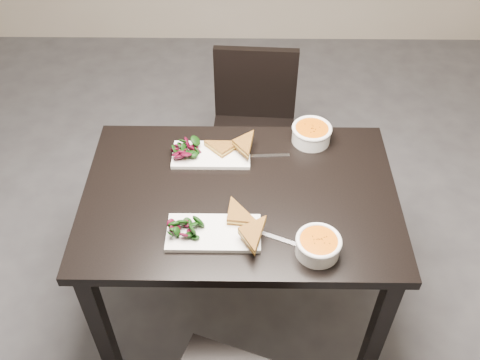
{
  "coord_description": "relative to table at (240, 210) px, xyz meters",
  "views": [
    {
      "loc": [
        0.5,
        -1.35,
        2.21
      ],
      "look_at": [
        0.48,
        0.05,
        0.82
      ],
      "focal_mm": 39.79,
      "sensor_mm": 36.0,
      "label": 1
    }
  ],
  "objects": [
    {
      "name": "soup_bowl_near",
      "position": [
        0.27,
        -0.28,
        0.14
      ],
      "size": [
        0.16,
        0.16,
        0.07
      ],
      "color": "white",
      "rests_on": "table"
    },
    {
      "name": "salad_far",
      "position": [
        -0.22,
        0.21,
        0.14
      ],
      "size": [
        0.1,
        0.09,
        0.04
      ],
      "primitive_type": null,
      "color": "black",
      "rests_on": "plate_far"
    },
    {
      "name": "salad_near",
      "position": [
        -0.19,
        -0.2,
        0.14
      ],
      "size": [
        0.1,
        0.09,
        0.05
      ],
      "primitive_type": null,
      "color": "black",
      "rests_on": "plate_near"
    },
    {
      "name": "table",
      "position": [
        0.0,
        0.0,
        0.0
      ],
      "size": [
        1.2,
        0.8,
        0.75
      ],
      "color": "black",
      "rests_on": "ground"
    },
    {
      "name": "ground",
      "position": [
        -0.48,
        -0.05,
        -0.65
      ],
      "size": [
        5.0,
        5.0,
        0.0
      ],
      "primitive_type": "plane",
      "color": "#47474C",
      "rests_on": "ground"
    },
    {
      "name": "chair_far",
      "position": [
        0.06,
        0.76,
        -0.17
      ],
      "size": [
        0.44,
        0.44,
        0.85
      ],
      "rotation": [
        0.0,
        0.0,
        -0.06
      ],
      "color": "black",
      "rests_on": "ground"
    },
    {
      "name": "sandwich_near",
      "position": [
        -0.03,
        -0.19,
        0.14
      ],
      "size": [
        0.18,
        0.14,
        0.05
      ],
      "primitive_type": null,
      "rotation": [
        0.0,
        0.0,
        -0.11
      ],
      "color": "#9B6820",
      "rests_on": "plate_near"
    },
    {
      "name": "sandwich_far",
      "position": [
        -0.05,
        0.19,
        0.14
      ],
      "size": [
        0.2,
        0.19,
        0.05
      ],
      "primitive_type": null,
      "rotation": [
        0.0,
        0.0,
        0.78
      ],
      "color": "#9B6820",
      "rests_on": "plate_far"
    },
    {
      "name": "plate_far",
      "position": [
        -0.12,
        0.21,
        0.11
      ],
      "size": [
        0.31,
        0.16,
        0.02
      ],
      "primitive_type": "cube",
      "color": "white",
      "rests_on": "table"
    },
    {
      "name": "cutlery_near",
      "position": [
        0.14,
        -0.22,
        0.1
      ],
      "size": [
        0.17,
        0.08,
        0.0
      ],
      "primitive_type": "cube",
      "rotation": [
        0.0,
        0.0,
        -0.4
      ],
      "color": "silver",
      "rests_on": "table"
    },
    {
      "name": "cutlery_far",
      "position": [
        0.11,
        0.21,
        0.1
      ],
      "size": [
        0.18,
        0.03,
        0.0
      ],
      "primitive_type": "cube",
      "rotation": [
        0.0,
        0.0,
        0.06
      ],
      "color": "silver",
      "rests_on": "table"
    },
    {
      "name": "plate_near",
      "position": [
        -0.09,
        -0.2,
        0.11
      ],
      "size": [
        0.33,
        0.17,
        0.02
      ],
      "primitive_type": "cube",
      "color": "white",
      "rests_on": "table"
    },
    {
      "name": "soup_bowl_far",
      "position": [
        0.29,
        0.31,
        0.14
      ],
      "size": [
        0.17,
        0.17,
        0.07
      ],
      "color": "white",
      "rests_on": "table"
    }
  ]
}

